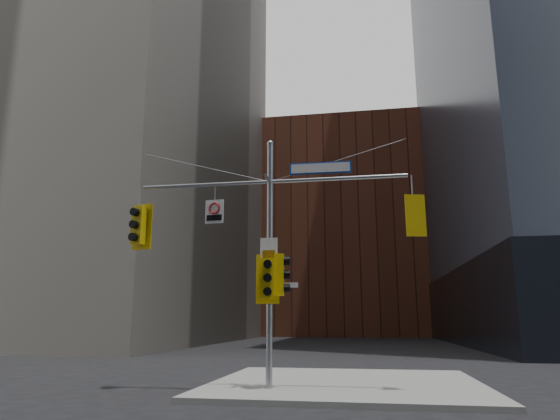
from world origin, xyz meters
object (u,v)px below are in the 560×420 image
(traffic_light_pole_front, at_px, (268,278))
(traffic_light_pole_side, at_px, (281,275))
(street_sign_blade, at_px, (320,168))
(signal_assembly, at_px, (270,234))
(regulatory_sign_arm, at_px, (214,211))
(traffic_light_east_arm, at_px, (414,216))
(traffic_light_west_arm, at_px, (139,226))

(traffic_light_pole_front, bearing_deg, traffic_light_pole_side, 29.90)
(traffic_light_pole_front, distance_m, street_sign_blade, 3.58)
(signal_assembly, relative_size, street_sign_blade, 4.35)
(traffic_light_pole_front, xyz_separation_m, street_sign_blade, (1.51, 0.27, 3.24))
(signal_assembly, height_order, regulatory_sign_arm, signal_assembly)
(signal_assembly, relative_size, traffic_light_east_arm, 6.79)
(signal_assembly, bearing_deg, traffic_light_pole_side, 2.04)
(traffic_light_west_arm, xyz_separation_m, traffic_light_east_arm, (8.20, -0.01, 0.00))
(traffic_light_pole_front, bearing_deg, traffic_light_east_arm, -6.44)
(traffic_light_east_arm, height_order, regulatory_sign_arm, regulatory_sign_arm)
(traffic_light_pole_side, xyz_separation_m, regulatory_sign_arm, (-2.02, -0.03, 1.94))
(traffic_light_west_arm, relative_size, traffic_light_pole_front, 1.03)
(signal_assembly, relative_size, traffic_light_pole_front, 5.75)
(street_sign_blade, distance_m, regulatory_sign_arm, 3.41)
(traffic_light_pole_side, relative_size, traffic_light_pole_front, 0.85)
(traffic_light_east_arm, relative_size, regulatory_sign_arm, 1.63)
(signal_assembly, height_order, traffic_light_pole_front, signal_assembly)
(signal_assembly, xyz_separation_m, traffic_light_pole_side, (0.33, 0.01, -1.18))
(traffic_light_east_arm, bearing_deg, traffic_light_west_arm, -12.99)
(signal_assembly, distance_m, street_sign_blade, 2.45)
(signal_assembly, relative_size, regulatory_sign_arm, 11.05)
(signal_assembly, bearing_deg, traffic_light_east_arm, 0.02)
(regulatory_sign_arm, bearing_deg, traffic_light_east_arm, 5.95)
(traffic_light_west_arm, height_order, traffic_light_pole_front, traffic_light_west_arm)
(traffic_light_east_arm, xyz_separation_m, street_sign_blade, (-2.58, 0.00, 1.55))
(traffic_light_west_arm, xyz_separation_m, street_sign_blade, (5.61, -0.01, 1.55))
(signal_assembly, xyz_separation_m, regulatory_sign_arm, (-1.69, -0.02, 0.76))
(traffic_light_pole_front, xyz_separation_m, regulatory_sign_arm, (-1.69, 0.25, 2.06))
(signal_assembly, relative_size, traffic_light_west_arm, 5.60)
(signal_assembly, bearing_deg, regulatory_sign_arm, -179.31)
(signal_assembly, relative_size, traffic_light_pole_side, 6.81)
(traffic_light_pole_side, distance_m, street_sign_blade, 3.33)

